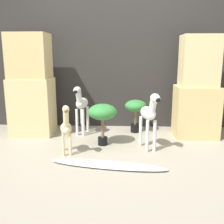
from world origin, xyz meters
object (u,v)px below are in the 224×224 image
at_px(giraffe_figurine, 66,126).
at_px(surfboard, 107,165).
at_px(potted_palm_front, 136,108).
at_px(zebra_right, 149,114).
at_px(zebra_left, 81,104).
at_px(potted_palm_back, 102,114).

height_order(giraffe_figurine, surfboard, giraffe_figurine).
relative_size(giraffe_figurine, potted_palm_front, 1.24).
distance_m(zebra_right, surfboard, 0.83).
height_order(zebra_left, giraffe_figurine, zebra_left).
relative_size(zebra_left, potted_palm_front, 1.46).
xyz_separation_m(zebra_right, zebra_left, (-0.92, 0.61, 0.00)).
bearing_deg(surfboard, giraffe_figurine, 146.04).
xyz_separation_m(zebra_right, potted_palm_back, (-0.58, 0.15, -0.04)).
height_order(zebra_right, potted_palm_front, zebra_right).
height_order(zebra_right, potted_palm_back, zebra_right).
bearing_deg(zebra_right, giraffe_figurine, -168.75).
bearing_deg(zebra_left, giraffe_figurine, -93.42).
distance_m(giraffe_figurine, potted_palm_back, 0.53).
xyz_separation_m(zebra_left, surfboard, (0.45, -1.14, -0.43)).
distance_m(zebra_right, potted_palm_back, 0.60).
height_order(potted_palm_back, surfboard, potted_palm_back).
distance_m(potted_palm_back, surfboard, 0.79).
distance_m(zebra_left, giraffe_figurine, 0.81).
distance_m(zebra_left, surfboard, 1.30).
relative_size(zebra_right, surfboard, 0.57).
xyz_separation_m(potted_palm_front, potted_palm_back, (-0.45, -0.60, 0.05)).
bearing_deg(giraffe_figurine, potted_palm_back, 41.01).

